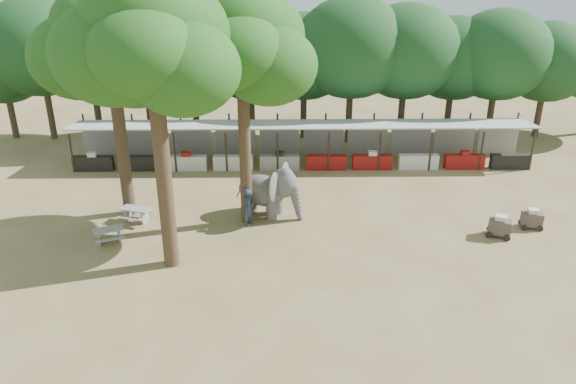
{
  "coord_description": "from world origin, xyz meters",
  "views": [
    {
      "loc": [
        -1.32,
        -18.75,
        12.54
      ],
      "look_at": [
        -1.0,
        5.0,
        2.0
      ],
      "focal_mm": 35.0,
      "sensor_mm": 36.0,
      "label": 1
    }
  ],
  "objects_px": {
    "picnic_table_near": "(109,233)",
    "picnic_table_far": "(136,213)",
    "yard_tree_center": "(148,43)",
    "yard_tree_left": "(108,48)",
    "yard_tree_back": "(239,44)",
    "handler": "(249,208)",
    "elephant": "(269,191)",
    "cart_back": "(532,219)",
    "cart_front": "(500,226)"
  },
  "relations": [
    {
      "from": "yard_tree_center",
      "to": "cart_back",
      "type": "xyz_separation_m",
      "value": [
        16.81,
        2.9,
        -8.71
      ]
    },
    {
      "from": "yard_tree_back",
      "to": "picnic_table_near",
      "type": "xyz_separation_m",
      "value": [
        -6.08,
        -2.22,
        -8.1
      ]
    },
    {
      "from": "yard_tree_left",
      "to": "picnic_table_near",
      "type": "distance_m",
      "value": 8.4
    },
    {
      "from": "yard_tree_left",
      "to": "picnic_table_far",
      "type": "bearing_deg",
      "value": -58.61
    },
    {
      "from": "picnic_table_far",
      "to": "picnic_table_near",
      "type": "bearing_deg",
      "value": -92.93
    },
    {
      "from": "yard_tree_back",
      "to": "handler",
      "type": "bearing_deg",
      "value": -68.51
    },
    {
      "from": "handler",
      "to": "cart_front",
      "type": "distance_m",
      "value": 11.79
    },
    {
      "from": "yard_tree_back",
      "to": "handler",
      "type": "xyz_separation_m",
      "value": [
        0.25,
        -0.63,
        -7.59
      ]
    },
    {
      "from": "picnic_table_far",
      "to": "yard_tree_center",
      "type": "bearing_deg",
      "value": -42.01
    },
    {
      "from": "picnic_table_near",
      "to": "cart_front",
      "type": "bearing_deg",
      "value": -21.71
    },
    {
      "from": "yard_tree_back",
      "to": "cart_back",
      "type": "distance_m",
      "value": 16.03
    },
    {
      "from": "cart_front",
      "to": "cart_back",
      "type": "relative_size",
      "value": 1.16
    },
    {
      "from": "elephant",
      "to": "picnic_table_near",
      "type": "relative_size",
      "value": 2.09
    },
    {
      "from": "yard_tree_center",
      "to": "cart_back",
      "type": "relative_size",
      "value": 10.78
    },
    {
      "from": "picnic_table_near",
      "to": "picnic_table_far",
      "type": "bearing_deg",
      "value": 47.3
    },
    {
      "from": "yard_tree_back",
      "to": "elephant",
      "type": "bearing_deg",
      "value": 21.95
    },
    {
      "from": "elephant",
      "to": "handler",
      "type": "relative_size",
      "value": 1.87
    },
    {
      "from": "yard_tree_center",
      "to": "picnic_table_far",
      "type": "xyz_separation_m",
      "value": [
        -2.31,
        3.88,
        -8.75
      ]
    },
    {
      "from": "cart_back",
      "to": "yard_tree_left",
      "type": "bearing_deg",
      "value": -177.24
    },
    {
      "from": "yard_tree_left",
      "to": "elephant",
      "type": "relative_size",
      "value": 3.1
    },
    {
      "from": "yard_tree_left",
      "to": "elephant",
      "type": "height_order",
      "value": "yard_tree_left"
    },
    {
      "from": "yard_tree_center",
      "to": "elephant",
      "type": "xyz_separation_m",
      "value": [
        4.24,
        4.5,
        -7.89
      ]
    },
    {
      "from": "yard_tree_left",
      "to": "yard_tree_center",
      "type": "xyz_separation_m",
      "value": [
        3.0,
        -5.0,
        1.01
      ]
    },
    {
      "from": "cart_front",
      "to": "cart_back",
      "type": "bearing_deg",
      "value": 46.45
    },
    {
      "from": "yard_tree_center",
      "to": "cart_back",
      "type": "distance_m",
      "value": 19.16
    },
    {
      "from": "picnic_table_near",
      "to": "yard_tree_center",
      "type": "bearing_deg",
      "value": -52.72
    },
    {
      "from": "yard_tree_left",
      "to": "yard_tree_center",
      "type": "bearing_deg",
      "value": -59.04
    },
    {
      "from": "picnic_table_near",
      "to": "cart_back",
      "type": "bearing_deg",
      "value": -19.43
    },
    {
      "from": "yard_tree_center",
      "to": "elephant",
      "type": "height_order",
      "value": "yard_tree_center"
    },
    {
      "from": "yard_tree_back",
      "to": "picnic_table_far",
      "type": "relative_size",
      "value": 6.62
    },
    {
      "from": "yard_tree_center",
      "to": "picnic_table_far",
      "type": "distance_m",
      "value": 9.85
    },
    {
      "from": "yard_tree_back",
      "to": "picnic_table_far",
      "type": "height_order",
      "value": "yard_tree_back"
    },
    {
      "from": "elephant",
      "to": "cart_back",
      "type": "bearing_deg",
      "value": 14.11
    },
    {
      "from": "picnic_table_near",
      "to": "picnic_table_far",
      "type": "height_order",
      "value": "picnic_table_far"
    },
    {
      "from": "elephant",
      "to": "picnic_table_far",
      "type": "bearing_deg",
      "value": -153.19
    },
    {
      "from": "yard_tree_left",
      "to": "cart_back",
      "type": "distance_m",
      "value": 21.36
    },
    {
      "from": "yard_tree_back",
      "to": "elephant",
      "type": "distance_m",
      "value": 7.34
    },
    {
      "from": "yard_tree_left",
      "to": "yard_tree_back",
      "type": "distance_m",
      "value": 6.09
    },
    {
      "from": "elephant",
      "to": "picnic_table_near",
      "type": "distance_m",
      "value": 7.86
    },
    {
      "from": "picnic_table_near",
      "to": "cart_front",
      "type": "relative_size",
      "value": 1.31
    },
    {
      "from": "yard_tree_center",
      "to": "picnic_table_near",
      "type": "height_order",
      "value": "yard_tree_center"
    },
    {
      "from": "elephant",
      "to": "cart_front",
      "type": "distance_m",
      "value": 11.02
    },
    {
      "from": "picnic_table_far",
      "to": "cart_back",
      "type": "distance_m",
      "value": 19.15
    },
    {
      "from": "yard_tree_left",
      "to": "picnic_table_far",
      "type": "relative_size",
      "value": 6.42
    },
    {
      "from": "yard_tree_center",
      "to": "yard_tree_back",
      "type": "distance_m",
      "value": 5.04
    },
    {
      "from": "picnic_table_far",
      "to": "cart_back",
      "type": "bearing_deg",
      "value": 14.21
    },
    {
      "from": "picnic_table_near",
      "to": "cart_back",
      "type": "relative_size",
      "value": 1.52
    },
    {
      "from": "cart_front",
      "to": "yard_tree_center",
      "type": "bearing_deg",
      "value": -149.58
    },
    {
      "from": "handler",
      "to": "cart_back",
      "type": "bearing_deg",
      "value": -63.03
    },
    {
      "from": "yard_tree_back",
      "to": "cart_front",
      "type": "height_order",
      "value": "yard_tree_back"
    }
  ]
}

